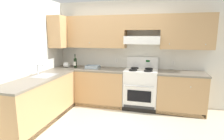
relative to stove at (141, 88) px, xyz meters
The scene contains 9 objects.
ground_plane 1.48m from the stove, 116.68° to the right, with size 7.04×7.04×0.00m, color beige.
wall_back 1.06m from the stove, 129.27° to the left, with size 4.68×0.57×2.55m.
wall_left 2.59m from the stove, 155.20° to the right, with size 0.47×4.00×2.55m.
counter_back_run 0.47m from the stove, behind, with size 3.60×0.65×0.91m.
counter_left_run 2.25m from the stove, 146.20° to the right, with size 0.63×1.91×1.13m.
stove is the anchor object (origin of this frame).
wine_bottle 1.75m from the stove, behind, with size 0.07×0.08×0.34m.
bowl 1.28m from the stove, behind, with size 0.34×0.24×0.07m.
paper_towel_roll 1.96m from the stove, behind, with size 0.12×0.13×0.13m.
Camera 1 is at (1.05, -3.06, 1.75)m, focal length 29.91 mm.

